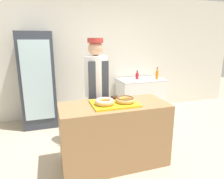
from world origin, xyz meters
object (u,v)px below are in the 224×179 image
(serving_tray, at_px, (114,103))
(baker_person, at_px, (96,91))
(donut_chocolate_glaze, at_px, (125,100))
(brownie_back_left, at_px, (106,98))
(brownie_back_right, at_px, (115,98))
(beverage_fridge, at_px, (38,80))
(chest_freezer, at_px, (140,96))
(bottle_orange, at_px, (157,75))
(donut_light_glaze, at_px, (105,102))
(bottle_red, at_px, (137,76))

(serving_tray, height_order, baker_person, baker_person)
(donut_chocolate_glaze, xyz_separation_m, brownie_back_left, (-0.21, 0.20, -0.02))
(brownie_back_right, xyz_separation_m, beverage_fridge, (-1.09, 1.58, 0.02))
(brownie_back_right, xyz_separation_m, chest_freezer, (1.17, 1.58, -0.51))
(brownie_back_right, bearing_deg, brownie_back_left, 180.00)
(baker_person, xyz_separation_m, bottle_orange, (1.69, 1.02, 0.00))
(brownie_back_left, bearing_deg, donut_chocolate_glaze, -43.93)
(brownie_back_right, height_order, chest_freezer, brownie_back_right)
(beverage_fridge, relative_size, bottle_orange, 6.72)
(donut_chocolate_glaze, xyz_separation_m, bottle_orange, (1.44, 1.66, -0.01))
(brownie_back_right, relative_size, bottle_orange, 0.33)
(brownie_back_right, bearing_deg, donut_light_glaze, -136.07)
(donut_light_glaze, relative_size, chest_freezer, 0.25)
(bottle_orange, bearing_deg, baker_person, -148.85)
(beverage_fridge, distance_m, bottle_orange, 2.61)
(baker_person, distance_m, beverage_fridge, 1.46)
(donut_chocolate_glaze, distance_m, baker_person, 0.69)
(brownie_back_left, bearing_deg, bottle_red, 52.95)
(donut_light_glaze, height_order, bottle_red, bottle_red)
(donut_light_glaze, xyz_separation_m, brownie_back_right, (0.21, 0.20, -0.02))
(bottle_orange, bearing_deg, donut_chocolate_glaze, -130.93)
(donut_chocolate_glaze, distance_m, bottle_orange, 2.20)
(baker_person, xyz_separation_m, chest_freezer, (1.34, 1.14, -0.52))
(donut_light_glaze, bearing_deg, donut_chocolate_glaze, 0.00)
(chest_freezer, bearing_deg, baker_person, -139.53)
(donut_light_glaze, relative_size, brownie_back_left, 2.88)
(brownie_back_right, height_order, baker_person, baker_person)
(brownie_back_left, bearing_deg, serving_tray, -68.13)
(serving_tray, height_order, bottle_orange, bottle_orange)
(serving_tray, bearing_deg, bottle_orange, 45.74)
(brownie_back_right, relative_size, chest_freezer, 0.09)
(donut_chocolate_glaze, bearing_deg, baker_person, 110.75)
(brownie_back_right, xyz_separation_m, baker_person, (-0.17, 0.44, 0.01))
(donut_chocolate_glaze, height_order, chest_freezer, donut_chocolate_glaze)
(donut_chocolate_glaze, height_order, bottle_red, bottle_red)
(donut_light_glaze, relative_size, bottle_orange, 0.95)
(brownie_back_left, relative_size, baker_person, 0.05)
(bottle_red, bearing_deg, donut_light_glaze, -125.47)
(serving_tray, relative_size, chest_freezer, 0.58)
(brownie_back_left, distance_m, baker_person, 0.44)
(donut_chocolate_glaze, relative_size, brownie_back_left, 2.88)
(brownie_back_right, bearing_deg, bottle_red, 56.11)
(serving_tray, xyz_separation_m, bottle_orange, (1.59, 1.63, 0.04))
(donut_chocolate_glaze, bearing_deg, beverage_fridge, 123.23)
(beverage_fridge, height_order, bottle_red, beverage_fridge)
(donut_chocolate_glaze, xyz_separation_m, bottle_red, (1.01, 1.83, -0.04))
(bottle_red, bearing_deg, serving_tray, -122.88)
(serving_tray, relative_size, brownie_back_left, 6.60)
(donut_chocolate_glaze, relative_size, baker_person, 0.15)
(brownie_back_left, bearing_deg, beverage_fridge, 121.20)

